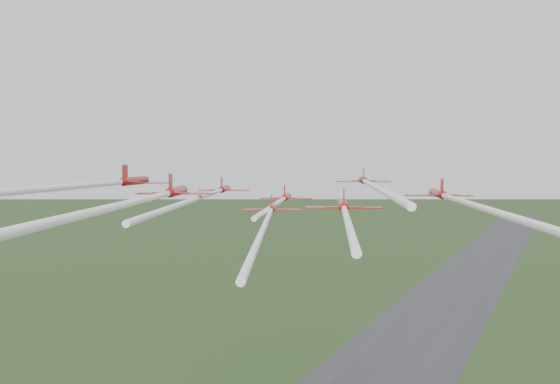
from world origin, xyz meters
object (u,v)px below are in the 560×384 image
at_px(jet_row3_mid, 268,218).
at_px(jet_row4_right, 345,211).
at_px(jet_lead, 281,200).
at_px(jet_row2_left, 209,194).
at_px(jet_row3_right, 459,200).
at_px(jet_row3_left, 88,185).
at_px(jet_row4_left, 143,200).
at_px(jet_row2_right, 369,184).

xyz_separation_m(jet_row3_mid, jet_row4_right, (10.53, -3.72, 1.35)).
bearing_deg(jet_lead, jet_row2_left, -117.38).
bearing_deg(jet_row2_left, jet_row3_right, -28.59).
relative_size(jet_row2_left, jet_row3_left, 0.98).
bearing_deg(jet_row4_left, jet_row2_right, 44.00).
xyz_separation_m(jet_lead, jet_row2_left, (-2.52, -18.34, 1.80)).
height_order(jet_row2_left, jet_row3_mid, jet_row2_left).
bearing_deg(jet_row2_left, jet_lead, 58.97).
bearing_deg(jet_row3_right, jet_row4_right, -151.96).
distance_m(jet_row2_left, jet_row4_left, 26.61).
height_order(jet_lead, jet_row2_left, jet_row2_left).
bearing_deg(jet_row2_right, jet_row3_right, -56.00).
relative_size(jet_row3_left, jet_row3_mid, 1.12).
relative_size(jet_row3_left, jet_row3_right, 1.05).
bearing_deg(jet_row2_left, jet_row4_left, -95.83).
height_order(jet_lead, jet_row3_mid, jet_lead).
bearing_deg(jet_row2_left, jet_row3_left, -130.69).
bearing_deg(jet_row4_left, jet_lead, 73.41).
relative_size(jet_lead, jet_row2_right, 0.75).
height_order(jet_row3_mid, jet_row4_left, jet_row4_left).
bearing_deg(jet_row3_right, jet_row4_left, -158.78).
xyz_separation_m(jet_row2_left, jet_row2_right, (20.99, 6.35, 1.53)).
bearing_deg(jet_row3_left, jet_row4_right, -11.53).
bearing_deg(jet_row2_right, jet_row3_mid, -133.55).
xyz_separation_m(jet_row3_left, jet_row3_right, (39.72, 14.48, -1.60)).
xyz_separation_m(jet_lead, jet_row3_mid, (11.32, -28.33, -0.17)).
xyz_separation_m(jet_lead, jet_row2_right, (18.46, -11.99, 3.34)).
distance_m(jet_lead, jet_row2_left, 18.60).
xyz_separation_m(jet_row2_left, jet_row3_left, (-5.58, -17.71, 1.75)).
height_order(jet_lead, jet_row3_right, jet_row3_right).
height_order(jet_lead, jet_row2_right, jet_row2_right).
height_order(jet_row2_right, jet_row3_mid, jet_row2_right).
bearing_deg(jet_row2_right, jet_row4_right, -100.36).
relative_size(jet_row3_right, jet_row4_left, 0.94).
height_order(jet_lead, jet_row4_right, jet_row4_right).
height_order(jet_row3_left, jet_row4_right, jet_row3_left).
xyz_separation_m(jet_lead, jet_row3_right, (31.61, -21.57, 1.95)).
distance_m(jet_row2_left, jet_row3_right, 34.29).
bearing_deg(jet_row3_mid, jet_row4_right, -43.11).
height_order(jet_lead, jet_row4_left, jet_row4_left).
relative_size(jet_row3_mid, jet_row4_right, 1.30).
bearing_deg(jet_row4_left, jet_row3_mid, 45.36).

